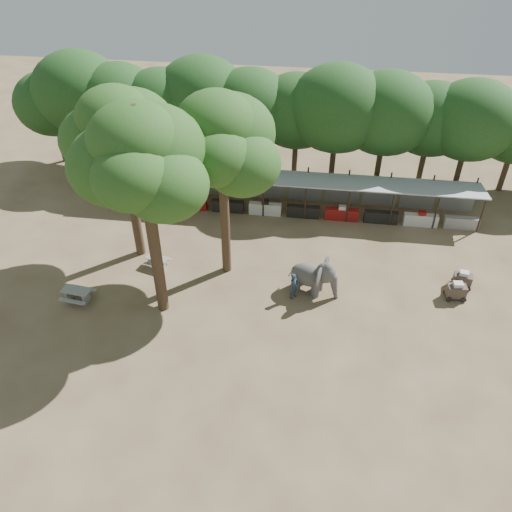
# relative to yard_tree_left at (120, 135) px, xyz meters

# --- Properties ---
(ground) EXTENTS (100.00, 100.00, 0.00)m
(ground) POSITION_rel_yard_tree_left_xyz_m (9.13, -7.19, -8.20)
(ground) COLOR brown
(ground) RESTS_ON ground
(vendor_stalls) EXTENTS (28.00, 2.99, 2.80)m
(vendor_stalls) POSITION_rel_yard_tree_left_xyz_m (9.13, 6.65, -7.02)
(vendor_stalls) COLOR #A2A3AA
(vendor_stalls) RESTS_ON ground
(yard_tree_left) EXTENTS (7.10, 6.90, 11.02)m
(yard_tree_left) POSITION_rel_yard_tree_left_xyz_m (0.00, 0.00, 0.00)
(yard_tree_left) COLOR #332316
(yard_tree_left) RESTS_ON ground
(yard_tree_center) EXTENTS (7.10, 6.90, 12.04)m
(yard_tree_center) POSITION_rel_yard_tree_left_xyz_m (3.00, -5.00, 1.01)
(yard_tree_center) COLOR #332316
(yard_tree_center) RESTS_ON ground
(yard_tree_back) EXTENTS (7.10, 6.90, 11.36)m
(yard_tree_back) POSITION_rel_yard_tree_left_xyz_m (6.00, -1.00, 0.34)
(yard_tree_back) COLOR #332316
(yard_tree_back) RESTS_ON ground
(backdrop_trees) EXTENTS (46.46, 5.95, 8.33)m
(backdrop_trees) POSITION_rel_yard_tree_left_xyz_m (9.13, 11.81, -2.69)
(backdrop_trees) COLOR #332316
(backdrop_trees) RESTS_ON ground
(elephant) EXTENTS (3.16, 2.32, 2.34)m
(elephant) POSITION_rel_yard_tree_left_xyz_m (11.66, -2.59, -7.03)
(elephant) COLOR #424040
(elephant) RESTS_ON ground
(handler) EXTENTS (0.70, 0.75, 1.73)m
(handler) POSITION_rel_yard_tree_left_xyz_m (10.51, -3.31, -7.34)
(handler) COLOR #26384C
(handler) RESTS_ON ground
(picnic_table_near) EXTENTS (1.82, 1.68, 0.83)m
(picnic_table_near) POSITION_rel_yard_tree_left_xyz_m (-1.99, -5.31, -7.66)
(picnic_table_near) COLOR gray
(picnic_table_near) RESTS_ON ground
(picnic_table_far) EXTENTS (1.68, 1.59, 0.70)m
(picnic_table_far) POSITION_rel_yard_tree_left_xyz_m (1.69, -1.49, -7.74)
(picnic_table_far) COLOR gray
(picnic_table_far) RESTS_ON ground
(cart_front) EXTENTS (1.24, 0.87, 1.16)m
(cart_front) POSITION_rel_yard_tree_left_xyz_m (20.00, -2.05, -7.63)
(cart_front) COLOR #3B2F28
(cart_front) RESTS_ON ground
(cart_back) EXTENTS (1.28, 0.97, 1.13)m
(cart_back) POSITION_rel_yard_tree_left_xyz_m (20.57, -0.90, -7.65)
(cart_back) COLOR #3B2F28
(cart_back) RESTS_ON ground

